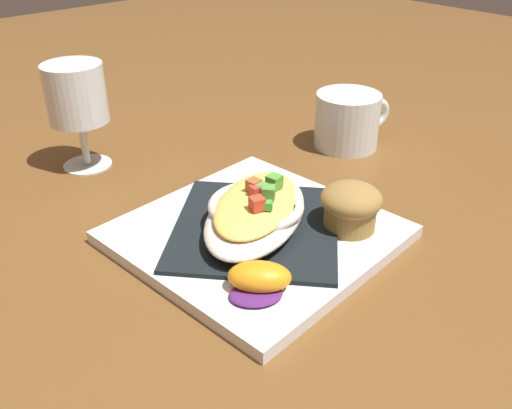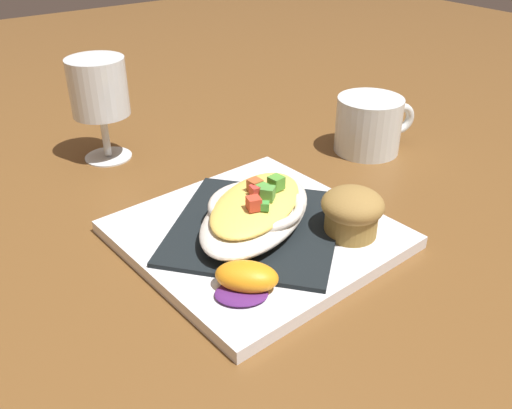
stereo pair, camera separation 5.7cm
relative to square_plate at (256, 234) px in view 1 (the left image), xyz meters
The scene contains 8 objects.
ground_plane 0.01m from the square_plate, ahead, with size 2.60×2.60×0.00m, color brown.
square_plate is the anchor object (origin of this frame).
folded_napkin 0.01m from the square_plate, ahead, with size 0.18×0.17×0.01m, color black.
gratin_dish 0.03m from the square_plate, 51.37° to the right, with size 0.20×0.17×0.05m.
muffin 0.10m from the square_plate, 40.64° to the right, with size 0.06×0.06×0.05m.
orange_garnish 0.10m from the square_plate, 130.98° to the right, with size 0.07×0.07×0.03m.
coffee_mug 0.28m from the square_plate, 19.52° to the left, with size 0.12×0.09×0.08m.
stemmed_glass 0.30m from the square_plate, 99.28° to the left, with size 0.08×0.08×0.14m.
Camera 1 is at (-0.33, -0.36, 0.33)m, focal length 38.76 mm.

